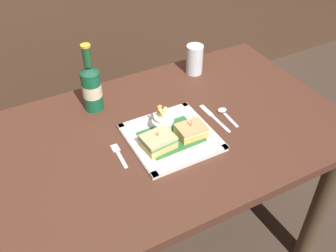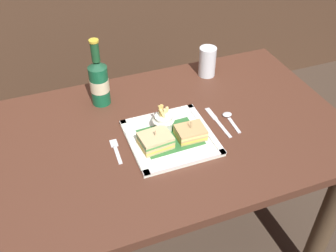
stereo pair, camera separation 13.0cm
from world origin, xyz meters
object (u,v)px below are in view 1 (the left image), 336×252
(knife, at_px, (213,117))
(spoon, at_px, (224,112))
(dining_table, at_px, (165,162))
(water_glass, at_px, (194,61))
(sandwich_half_right, at_px, (191,131))
(beer_bottle, at_px, (91,86))
(fries_cup, at_px, (162,119))
(fork, at_px, (119,154))
(square_plate, at_px, (172,138))
(sandwich_half_left, at_px, (158,142))

(knife, bearing_deg, spoon, 2.70)
(dining_table, distance_m, spoon, 0.28)
(water_glass, bearing_deg, sandwich_half_right, -122.65)
(beer_bottle, xyz_separation_m, spoon, (0.40, -0.25, -0.09))
(knife, xyz_separation_m, spoon, (0.05, 0.00, 0.00))
(fries_cup, distance_m, fork, 0.19)
(sandwich_half_right, relative_size, fries_cup, 0.95)
(fries_cup, bearing_deg, dining_table, -36.54)
(square_plate, bearing_deg, sandwich_half_left, -159.46)
(square_plate, relative_size, knife, 1.56)
(sandwich_half_left, relative_size, water_glass, 0.88)
(fries_cup, distance_m, knife, 0.20)
(sandwich_half_left, height_order, beer_bottle, beer_bottle)
(sandwich_half_left, relative_size, fries_cup, 1.08)
(fries_cup, bearing_deg, water_glass, 43.05)
(sandwich_half_left, bearing_deg, beer_bottle, 108.85)
(fries_cup, bearing_deg, fork, -168.37)
(dining_table, xyz_separation_m, fork, (-0.18, -0.03, 0.15))
(water_glass, xyz_separation_m, fork, (-0.47, -0.31, -0.05))
(fries_cup, height_order, fork, fries_cup)
(dining_table, bearing_deg, knife, -4.48)
(square_plate, xyz_separation_m, knife, (0.19, 0.03, -0.00))
(sandwich_half_left, bearing_deg, square_plate, 20.54)
(sandwich_half_right, bearing_deg, spoon, 18.11)
(water_glass, xyz_separation_m, knife, (-0.10, -0.29, -0.05))
(sandwich_half_left, relative_size, beer_bottle, 0.42)
(sandwich_half_left, bearing_deg, dining_table, 49.34)
(spoon, bearing_deg, square_plate, -171.82)
(beer_bottle, bearing_deg, sandwich_half_left, -71.15)
(beer_bottle, relative_size, fork, 2.15)
(sandwich_half_left, height_order, fries_cup, fries_cup)
(square_plate, bearing_deg, fork, 175.39)
(square_plate, xyz_separation_m, fork, (-0.19, 0.01, -0.00))
(square_plate, relative_size, water_glass, 2.25)
(fries_cup, distance_m, spoon, 0.25)
(fries_cup, bearing_deg, square_plate, -80.76)
(square_plate, xyz_separation_m, fries_cup, (-0.01, 0.05, 0.04))
(water_glass, bearing_deg, knife, -108.14)
(square_plate, height_order, fork, square_plate)
(square_plate, xyz_separation_m, beer_bottle, (-0.17, 0.29, 0.09))
(dining_table, distance_m, fork, 0.24)
(sandwich_half_right, xyz_separation_m, spoon, (0.17, 0.06, -0.02))
(sandwich_half_left, bearing_deg, water_glass, 45.17)
(fries_cup, bearing_deg, beer_bottle, 123.96)
(square_plate, distance_m, sandwich_half_left, 0.07)
(sandwich_half_right, bearing_deg, fries_cup, 133.16)
(sandwich_half_left, relative_size, fork, 0.90)
(beer_bottle, distance_m, spoon, 0.49)
(water_glass, distance_m, spoon, 0.30)
(sandwich_half_left, relative_size, spoon, 0.92)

